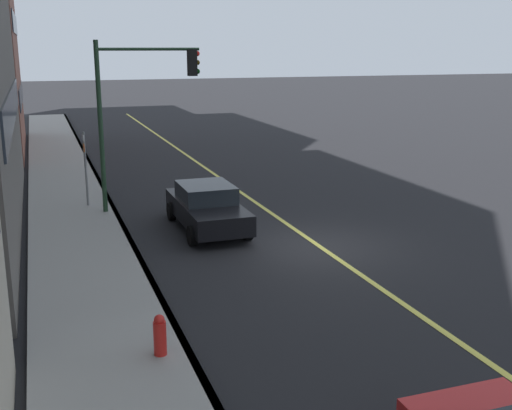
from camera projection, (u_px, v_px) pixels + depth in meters
The scene contains 8 objects.
ground at pixel (319, 246), 18.53m from camera, with size 200.00×200.00×0.00m, color black.
sidewalk_slab at pixel (88, 269), 16.41m from camera, with size 80.00×2.94×0.15m, color gray.
curb_edge at pixel (141, 263), 16.85m from camera, with size 80.00×0.16×0.15m, color slate.
lane_stripe_center at pixel (319, 246), 18.53m from camera, with size 80.00×0.16×0.01m, color #D8CC4C.
car_black at pixel (207, 207), 20.08m from camera, with size 4.55×1.93×1.46m.
traffic_light_mast at pixel (138, 98), 21.32m from camera, with size 0.28×3.54×5.91m.
street_sign_post at pixel (85, 164), 22.33m from camera, with size 0.60×0.08×2.79m.
fire_hydrant at pixel (160, 339), 11.60m from camera, with size 0.24×0.24×0.94m.
Camera 1 is at (-16.09, 7.56, 5.67)m, focal length 44.32 mm.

